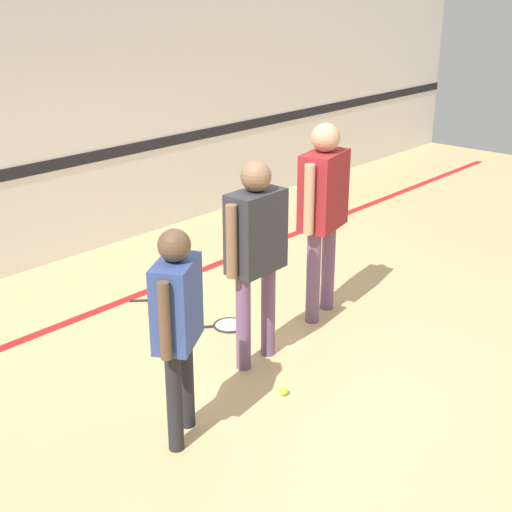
{
  "coord_description": "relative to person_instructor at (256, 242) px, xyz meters",
  "views": [
    {
      "loc": [
        -3.81,
        -3.02,
        2.75
      ],
      "look_at": [
        -0.18,
        0.24,
        0.87
      ],
      "focal_mm": 50.0,
      "sensor_mm": 36.0,
      "label": 1
    }
  ],
  "objects": [
    {
      "name": "racket_spare_on_floor",
      "position": [
        0.28,
        1.36,
        -0.97
      ],
      "size": [
        0.48,
        0.47,
        0.03
      ],
      "rotation": [
        0.0,
        0.0,
        2.38
      ],
      "color": "#28282D",
      "rests_on": "ground_plane"
    },
    {
      "name": "ground_plane",
      "position": [
        0.18,
        -0.24,
        -0.98
      ],
      "size": [
        16.0,
        16.0,
        0.0
      ],
      "primitive_type": "plane",
      "color": "tan"
    },
    {
      "name": "floor_stripe",
      "position": [
        0.18,
        1.65,
        -0.98
      ],
      "size": [
        14.4,
        0.1,
        0.01
      ],
      "color": "red",
      "rests_on": "ground_plane"
    },
    {
      "name": "person_student_right",
      "position": [
        0.99,
        0.13,
        0.07
      ],
      "size": [
        0.63,
        0.36,
        1.7
      ],
      "rotation": [
        0.0,
        0.0,
        -2.92
      ],
      "color": "#6B4C70",
      "rests_on": "ground_plane"
    },
    {
      "name": "tennis_ball_by_spare_racket",
      "position": [
        0.01,
        1.28,
        -0.95
      ],
      "size": [
        0.07,
        0.07,
        0.07
      ],
      "primitive_type": "sphere",
      "color": "#CCE038",
      "rests_on": "ground_plane"
    },
    {
      "name": "person_student_left",
      "position": [
        -1.06,
        -0.31,
        -0.1
      ],
      "size": [
        0.47,
        0.39,
        1.42
      ],
      "rotation": [
        0.0,
        0.0,
        0.54
      ],
      "color": "#232328",
      "rests_on": "ground_plane"
    },
    {
      "name": "wall_back",
      "position": [
        0.18,
        3.01,
        0.61
      ],
      "size": [
        16.0,
        0.07,
        3.2
      ],
      "color": "silver",
      "rests_on": "ground_plane"
    },
    {
      "name": "racket_second_spare",
      "position": [
        0.28,
        0.58,
        -0.97
      ],
      "size": [
        0.49,
        0.43,
        0.03
      ],
      "rotation": [
        0.0,
        0.0,
        2.47
      ],
      "color": "#28282D",
      "rests_on": "ground_plane"
    },
    {
      "name": "person_instructor",
      "position": [
        0.0,
        0.0,
        0.0
      ],
      "size": [
        0.6,
        0.25,
        1.59
      ],
      "rotation": [
        0.0,
        0.0,
        0.02
      ],
      "color": "#6B4C70",
      "rests_on": "ground_plane"
    },
    {
      "name": "tennis_ball_near_instructor",
      "position": [
        -0.24,
        -0.48,
        -0.95
      ],
      "size": [
        0.07,
        0.07,
        0.07
      ],
      "primitive_type": "sphere",
      "color": "#CCE038",
      "rests_on": "ground_plane"
    }
  ]
}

